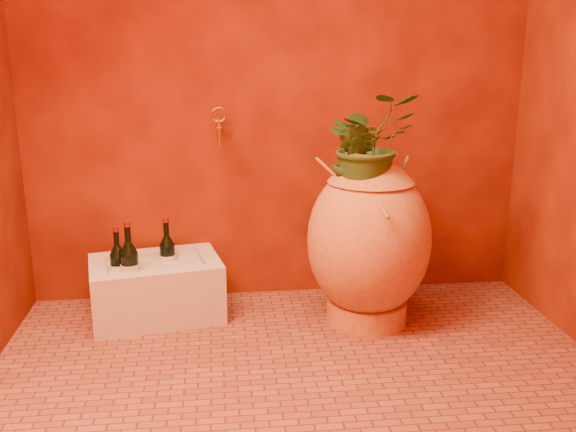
{
  "coord_description": "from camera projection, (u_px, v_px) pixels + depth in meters",
  "views": [
    {
      "loc": [
        -0.31,
        -2.18,
        1.29
      ],
      "look_at": [
        -0.02,
        0.35,
        0.59
      ],
      "focal_mm": 40.0,
      "sensor_mm": 36.0,
      "label": 1
    }
  ],
  "objects": [
    {
      "name": "floor",
      "position": [
        304.0,
        388.0,
        2.46
      ],
      "size": [
        2.5,
        2.5,
        0.0
      ],
      "primitive_type": "plane",
      "color": "brown",
      "rests_on": "ground"
    },
    {
      "name": "wall_back",
      "position": [
        278.0,
        49.0,
        3.09
      ],
      "size": [
        2.5,
        0.02,
        2.5
      ],
      "primitive_type": "cube",
      "color": "#4F0F04",
      "rests_on": "ground"
    },
    {
      "name": "amphora",
      "position": [
        369.0,
        239.0,
        2.95
      ],
      "size": [
        0.7,
        0.7,
        0.82
      ],
      "rotation": [
        0.0,
        0.0,
        0.27
      ],
      "color": "#CF883A",
      "rests_on": "floor"
    },
    {
      "name": "stone_basin",
      "position": [
        156.0,
        290.0,
        3.08
      ],
      "size": [
        0.67,
        0.52,
        0.28
      ],
      "rotation": [
        0.0,
        0.0,
        0.19
      ],
      "color": "beige",
      "rests_on": "floor"
    },
    {
      "name": "wine_bottle_a",
      "position": [
        168.0,
        258.0,
        3.13
      ],
      "size": [
        0.08,
        0.08,
        0.32
      ],
      "color": "black",
      "rests_on": "stone_basin"
    },
    {
      "name": "wine_bottle_b",
      "position": [
        118.0,
        267.0,
        3.0
      ],
      "size": [
        0.08,
        0.08,
        0.31
      ],
      "color": "black",
      "rests_on": "stone_basin"
    },
    {
      "name": "wine_bottle_c",
      "position": [
        130.0,
        267.0,
        2.96
      ],
      "size": [
        0.08,
        0.08,
        0.35
      ],
      "color": "black",
      "rests_on": "stone_basin"
    },
    {
      "name": "wall_tap",
      "position": [
        219.0,
        124.0,
        3.07
      ],
      "size": [
        0.08,
        0.16,
        0.18
      ],
      "color": "#B08228",
      "rests_on": "wall_back"
    },
    {
      "name": "plant_main",
      "position": [
        369.0,
        143.0,
        2.8
      ],
      "size": [
        0.46,
        0.42,
        0.45
      ],
      "primitive_type": "imported",
      "rotation": [
        0.0,
        0.0,
        0.19
      ],
      "color": "#254C1B",
      "rests_on": "amphora"
    },
    {
      "name": "plant_side",
      "position": [
        354.0,
        161.0,
        2.81
      ],
      "size": [
        0.24,
        0.24,
        0.34
      ],
      "primitive_type": "imported",
      "rotation": [
        0.0,
        0.0,
        -0.81
      ],
      "color": "#254C1B",
      "rests_on": "amphora"
    }
  ]
}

